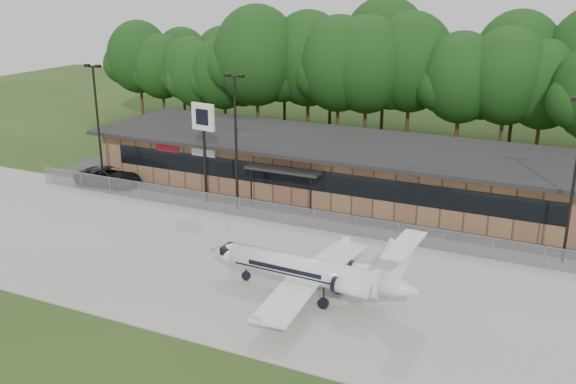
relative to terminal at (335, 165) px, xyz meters
The scene contains 12 objects.
ground 24.04m from the terminal, 89.99° to the right, with size 160.00×160.00×0.00m, color #243F16.
apron 16.08m from the terminal, 89.99° to the right, with size 64.00×18.00×0.08m, color #9E9B93.
parking_lot 4.93m from the terminal, 89.96° to the right, with size 50.00×9.00×0.06m, color #383835.
terminal is the anchor object (origin of this frame).
fence 9.05m from the terminal, 89.98° to the right, with size 46.00×0.04×1.52m.
treeline 18.83m from the terminal, 89.99° to the left, with size 72.00×12.00×15.00m, color #123511, non-canonical shape.
light_pole_left 19.84m from the terminal, 157.54° to the right, with size 1.55×0.30×10.23m.
light_pole_mid 9.73m from the terminal, 123.89° to the right, with size 1.55×0.30×10.23m.
light_pole_right 19.85m from the terminal, 22.45° to the right, with size 1.55×0.30×10.23m.
business_jet 19.16m from the terminal, 72.27° to the right, with size 12.66×11.25×4.27m.
suv 19.16m from the terminal, 158.42° to the right, with size 2.63×5.71×1.59m, color #272729.
pole_sign 11.37m from the terminal, 138.13° to the right, with size 2.07×0.52×7.85m.
Camera 1 is at (18.23, -23.43, 16.54)m, focal length 40.00 mm.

